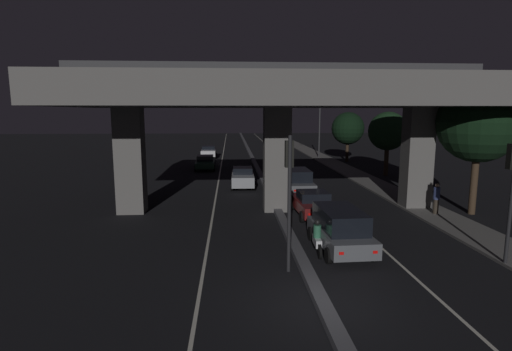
% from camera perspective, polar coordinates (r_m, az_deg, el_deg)
% --- Properties ---
extents(ground_plane, '(200.00, 200.00, 0.00)m').
position_cam_1_polar(ground_plane, '(12.92, 9.32, -17.78)').
color(ground_plane, black).
extents(lane_line_left_inner, '(0.12, 126.00, 0.00)m').
position_cam_1_polar(lane_line_left_inner, '(46.59, -4.94, 1.86)').
color(lane_line_left_inner, beige).
rests_on(lane_line_left_inner, ground_plane).
extents(lane_line_right_inner, '(0.12, 126.00, 0.00)m').
position_cam_1_polar(lane_line_right_inner, '(47.03, 4.29, 1.93)').
color(lane_line_right_inner, beige).
rests_on(lane_line_right_inner, ground_plane).
extents(median_divider, '(0.45, 126.00, 0.24)m').
position_cam_1_polar(median_divider, '(46.65, -0.30, 2.04)').
color(median_divider, '#4C4C51').
rests_on(median_divider, ground_plane).
extents(sidewalk_right, '(2.49, 126.00, 0.12)m').
position_cam_1_polar(sidewalk_right, '(41.29, 12.65, 0.83)').
color(sidewalk_right, '#5B5956').
rests_on(sidewalk_right, ground_plane).
extents(elevated_overpass, '(23.95, 10.76, 8.59)m').
position_cam_1_polar(elevated_overpass, '(23.34, 3.07, 11.01)').
color(elevated_overpass, '#5B5956').
rests_on(elevated_overpass, ground_plane).
extents(traffic_light_left_of_median, '(0.30, 0.49, 5.00)m').
position_cam_1_polar(traffic_light_left_of_median, '(14.33, 4.77, -0.60)').
color(traffic_light_left_of_median, black).
rests_on(traffic_light_left_of_median, ground_plane).
extents(traffic_light_right_of_median, '(0.30, 0.49, 4.85)m').
position_cam_1_polar(traffic_light_right_of_median, '(17.62, 32.68, -0.53)').
color(traffic_light_right_of_median, black).
rests_on(traffic_light_right_of_median, ground_plane).
extents(street_lamp, '(2.40, 0.32, 7.72)m').
position_cam_1_polar(street_lamp, '(50.88, 8.70, 7.58)').
color(street_lamp, '#2D2D30').
rests_on(street_lamp, ground_plane).
extents(car_grey_lead, '(2.14, 4.41, 1.77)m').
position_cam_1_polar(car_grey_lead, '(17.37, 11.92, -7.42)').
color(car_grey_lead, '#515459').
rests_on(car_grey_lead, ground_plane).
extents(car_dark_red_second, '(2.11, 4.36, 1.40)m').
position_cam_1_polar(car_dark_red_second, '(22.84, 8.09, -3.94)').
color(car_dark_red_second, '#591414').
rests_on(car_dark_red_second, ground_plane).
extents(car_grey_third, '(1.92, 4.76, 1.77)m').
position_cam_1_polar(car_grey_third, '(28.71, 6.03, -0.81)').
color(car_grey_third, '#515459').
rests_on(car_grey_third, ground_plane).
extents(car_silver_lead_oncoming, '(1.89, 4.35, 1.55)m').
position_cam_1_polar(car_silver_lead_oncoming, '(31.09, -1.91, -0.26)').
color(car_silver_lead_oncoming, gray).
rests_on(car_silver_lead_oncoming, ground_plane).
extents(car_dark_green_second_oncoming, '(2.13, 4.85, 1.40)m').
position_cam_1_polar(car_dark_green_second_oncoming, '(41.37, -7.27, 1.89)').
color(car_dark_green_second_oncoming, black).
rests_on(car_dark_green_second_oncoming, ground_plane).
extents(car_white_third_oncoming, '(1.97, 4.02, 1.51)m').
position_cam_1_polar(car_white_third_oncoming, '(51.55, -6.78, 3.40)').
color(car_white_third_oncoming, silver).
rests_on(car_white_third_oncoming, ground_plane).
extents(motorcycle_white_filtering_near, '(0.34, 1.96, 1.44)m').
position_cam_1_polar(motorcycle_white_filtering_near, '(16.91, 8.73, -8.96)').
color(motorcycle_white_filtering_near, black).
rests_on(motorcycle_white_filtering_near, ground_plane).
extents(pedestrian_on_sidewalk, '(0.35, 0.35, 1.74)m').
position_cam_1_polar(pedestrian_on_sidewalk, '(24.68, 24.37, -3.01)').
color(pedestrian_on_sidewalk, '#2D261E').
rests_on(pedestrian_on_sidewalk, sidewalk_right).
extents(roadside_tree_kerbside_near, '(4.52, 4.52, 7.52)m').
position_cam_1_polar(roadside_tree_kerbside_near, '(25.61, 29.27, 6.63)').
color(roadside_tree_kerbside_near, '#38281C').
rests_on(roadside_tree_kerbside_near, ground_plane).
extents(roadside_tree_kerbside_mid, '(3.53, 3.53, 5.86)m').
position_cam_1_polar(roadside_tree_kerbside_mid, '(38.54, 18.31, 6.01)').
color(roadside_tree_kerbside_mid, '#38281C').
rests_on(roadside_tree_kerbside_mid, ground_plane).
extents(roadside_tree_kerbside_far, '(3.79, 3.79, 5.83)m').
position_cam_1_polar(roadside_tree_kerbside_far, '(48.25, 13.00, 6.57)').
color(roadside_tree_kerbside_far, '#2D2116').
rests_on(roadside_tree_kerbside_far, ground_plane).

